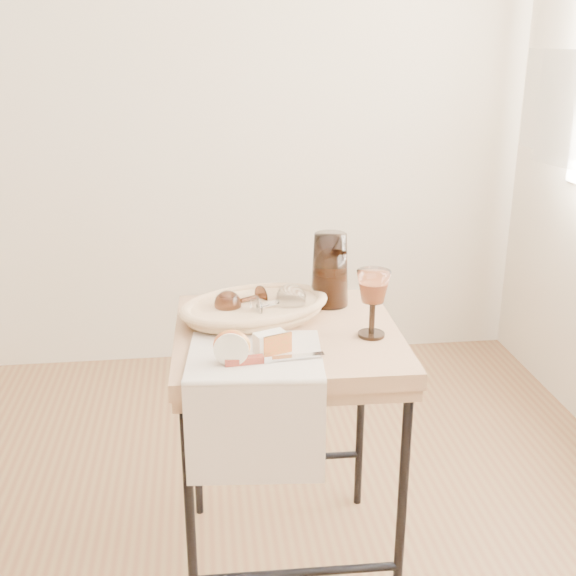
{
  "coord_description": "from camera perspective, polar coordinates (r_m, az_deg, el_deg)",
  "views": [
    {
      "loc": [
        0.35,
        -1.32,
        1.43
      ],
      "look_at": [
        0.56,
        0.32,
        0.84
      ],
      "focal_mm": 44.47,
      "sensor_mm": 36.0,
      "label": 1
    }
  ],
  "objects": [
    {
      "name": "pitcher",
      "position": [
        1.96,
        3.37,
        1.49
      ],
      "size": [
        0.21,
        0.26,
        0.24
      ],
      "primitive_type": null,
      "rotation": [
        0.0,
        0.0,
        -0.35
      ],
      "color": "black",
      "rests_on": "side_table"
    },
    {
      "name": "apple_half",
      "position": [
        1.62,
        -4.52,
        -4.64
      ],
      "size": [
        0.09,
        0.05,
        0.08
      ],
      "primitive_type": "ellipsoid",
      "rotation": [
        0.0,
        0.0,
        -0.12
      ],
      "color": "red",
      "rests_on": "tea_towel"
    },
    {
      "name": "apple_wedge",
      "position": [
        1.67,
        -1.43,
        -4.38
      ],
      "size": [
        0.08,
        0.06,
        0.05
      ],
      "primitive_type": "cube",
      "rotation": [
        0.0,
        0.0,
        0.37
      ],
      "color": "white",
      "rests_on": "tea_towel"
    },
    {
      "name": "wall_back",
      "position": [
        3.14,
        -14.22,
        17.4
      ],
      "size": [
        3.6,
        0.0,
        2.7
      ],
      "primitive_type": "cube",
      "color": "beige",
      "rests_on": "ground"
    },
    {
      "name": "bread_basket",
      "position": [
        1.88,
        -2.64,
        -1.79
      ],
      "size": [
        0.43,
        0.36,
        0.05
      ],
      "primitive_type": null,
      "rotation": [
        0.0,
        0.0,
        0.37
      ],
      "color": "#9B693F",
      "rests_on": "side_table"
    },
    {
      "name": "wine_goblet",
      "position": [
        1.76,
        6.78,
        -1.24
      ],
      "size": [
        0.09,
        0.09,
        0.17
      ],
      "primitive_type": null,
      "rotation": [
        0.0,
        0.0,
        0.07
      ],
      "color": "white",
      "rests_on": "side_table"
    },
    {
      "name": "side_table",
      "position": [
        1.99,
        -0.07,
        -13.03
      ],
      "size": [
        0.58,
        0.58,
        0.72
      ],
      "primitive_type": null,
      "rotation": [
        0.0,
        0.0,
        -0.02
      ],
      "color": "brown",
      "rests_on": "floor"
    },
    {
      "name": "goblet_lying_b",
      "position": [
        1.86,
        -0.94,
        -1.14
      ],
      "size": [
        0.15,
        0.13,
        0.08
      ],
      "primitive_type": null,
      "rotation": [
        0.0,
        0.0,
        0.44
      ],
      "color": "white",
      "rests_on": "bread_basket"
    },
    {
      "name": "table_knife",
      "position": [
        1.63,
        -1.4,
        -5.58
      ],
      "size": [
        0.23,
        0.05,
        0.02
      ],
      "primitive_type": null,
      "rotation": [
        0.0,
        0.0,
        0.1
      ],
      "color": "silver",
      "rests_on": "tea_towel"
    },
    {
      "name": "tea_towel",
      "position": [
        1.67,
        -2.65,
        -5.41
      ],
      "size": [
        0.34,
        0.31,
        0.01
      ],
      "primitive_type": "cube",
      "rotation": [
        0.0,
        0.0,
        -0.09
      ],
      "color": "beige",
      "rests_on": "side_table"
    },
    {
      "name": "goblet_lying_a",
      "position": [
        1.89,
        -3.67,
        -0.99
      ],
      "size": [
        0.14,
        0.12,
        0.07
      ],
      "primitive_type": null,
      "rotation": [
        0.0,
        0.0,
        3.65
      ],
      "color": "#532F1E",
      "rests_on": "bread_basket"
    }
  ]
}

